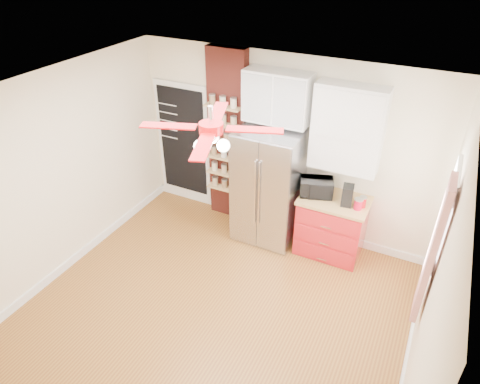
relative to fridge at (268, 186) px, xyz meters
The scene contains 21 objects.
floor 1.85m from the fridge, 88.24° to the right, with size 4.50×4.50×0.00m, color olive.
ceiling 2.45m from the fridge, 88.24° to the right, with size 4.50×4.50×0.00m, color white.
wall_back 0.60m from the fridge, 82.30° to the left, with size 4.50×0.02×2.70m, color #F6EBC6.
wall_front 3.66m from the fridge, 89.21° to the right, with size 4.50×0.02×2.70m, color #F6EBC6.
wall_left 2.78m from the fridge, 143.46° to the right, with size 0.02×4.00×2.70m, color #F6EBC6.
wall_right 2.86m from the fridge, 35.33° to the right, with size 0.02×4.00×2.70m, color #F6EBC6.
chalkboard 1.70m from the fridge, 168.59° to the left, with size 0.95×0.05×1.95m.
brick_pillar 0.97m from the fridge, 160.07° to the left, with size 0.60×0.16×2.70m, color maroon.
fridge is the anchor object (origin of this frame).
upper_glass_cabinet 1.29m from the fridge, 90.00° to the left, with size 0.90×0.35×0.70m, color white.
red_cabinet 1.06m from the fridge, ahead, with size 0.94×0.64×0.90m.
upper_shelf_unit 1.41m from the fridge, 12.78° to the left, with size 0.90×0.30×1.15m, color white.
window 2.49m from the fridge, 17.75° to the right, with size 0.04×0.75×1.05m, color white.
curtain 2.63m from the fridge, 29.86° to the right, with size 0.06×0.40×1.55m, color #A91D16.
ceiling_fan 2.25m from the fridge, 88.24° to the right, with size 1.40×1.40×0.44m.
toaster_oven 0.71m from the fridge, ahead, with size 0.44×0.30×0.25m, color black.
coffee_maker 1.15m from the fridge, ahead, with size 0.14×0.19×0.28m, color black.
canister_left 1.30m from the fridge, ahead, with size 0.11×0.11×0.14m, color #B80A27.
canister_right 1.34m from the fridge, ahead, with size 0.09×0.09×0.14m, color #AA0910.
pantry_jar_oats 1.08m from the fridge, behind, with size 0.08×0.08×0.12m, color beige.
pantry_jar_beans 0.94m from the fridge, 169.21° to the left, with size 0.09×0.09×0.12m, color #98704D.
Camera 1 is at (1.95, -3.28, 4.08)m, focal length 32.00 mm.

